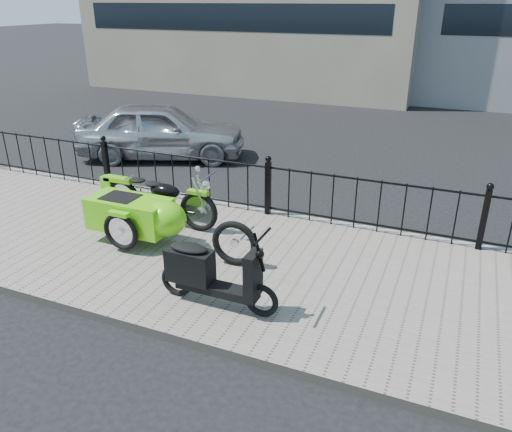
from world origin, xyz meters
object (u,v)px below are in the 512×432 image
at_px(motorcycle_sidecar, 145,212).
at_px(spare_tire, 235,243).
at_px(sedan_car, 162,130).
at_px(scooter, 209,274).

distance_m(motorcycle_sidecar, spare_tire, 1.68).
bearing_deg(sedan_car, spare_tire, -159.19).
bearing_deg(spare_tire, sedan_car, 132.45).
xyz_separation_m(motorcycle_sidecar, spare_tire, (1.66, -0.21, -0.13)).
relative_size(scooter, spare_tire, 2.35).
xyz_separation_m(motorcycle_sidecar, scooter, (1.79, -1.24, -0.05)).
xyz_separation_m(scooter, spare_tire, (-0.13, 1.02, -0.08)).
bearing_deg(spare_tire, motorcycle_sidecar, 172.65).
bearing_deg(motorcycle_sidecar, scooter, -34.65).
distance_m(motorcycle_sidecar, sedan_car, 4.90).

